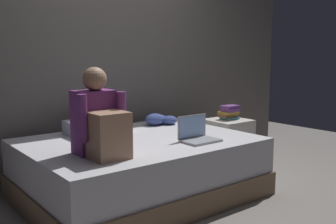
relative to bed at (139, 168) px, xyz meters
The scene contains 9 objects.
ground_plane 0.44m from the bed, 56.31° to the right, with size 8.00×8.00×0.00m, color gray.
wall_back 1.43m from the bed, 77.47° to the left, with size 5.60×0.10×2.70m, color #605B56.
bed is the anchor object (origin of this frame).
nightstand 1.31m from the bed, ahead, with size 0.44×0.46×0.55m.
person_sitting 0.80m from the bed, 152.06° to the right, with size 0.39×0.44×0.66m.
laptop 0.61m from the bed, 48.03° to the right, with size 0.32×0.23×0.22m.
pillow 0.59m from the bed, 111.35° to the left, with size 0.56×0.36×0.13m, color silver.
book_stack 1.38m from the bed, ahead, with size 0.21×0.17×0.16m.
clothes_pile 0.81m from the bed, 38.89° to the left, with size 0.35×0.26×0.12m.
Camera 1 is at (-2.06, -2.49, 1.26)m, focal length 40.80 mm.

